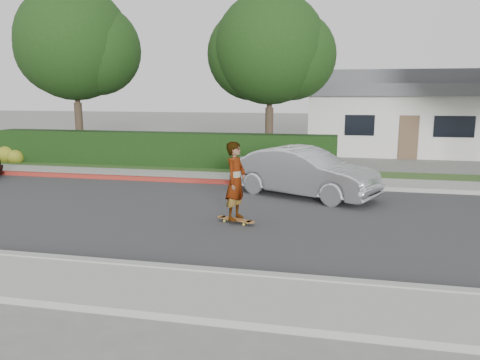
# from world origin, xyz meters

# --- Properties ---
(ground) EXTENTS (120.00, 120.00, 0.00)m
(ground) POSITION_xyz_m (0.00, 0.00, 0.00)
(ground) COLOR slate
(ground) RESTS_ON ground
(road) EXTENTS (60.00, 8.00, 0.01)m
(road) POSITION_xyz_m (0.00, 0.00, 0.01)
(road) COLOR #2D2D30
(road) RESTS_ON ground
(curb_near) EXTENTS (60.00, 0.20, 0.15)m
(curb_near) POSITION_xyz_m (0.00, -4.10, 0.07)
(curb_near) COLOR #9E9E99
(curb_near) RESTS_ON ground
(sidewalk_near) EXTENTS (60.00, 1.60, 0.12)m
(sidewalk_near) POSITION_xyz_m (0.00, -5.00, 0.06)
(sidewalk_near) COLOR gray
(sidewalk_near) RESTS_ON ground
(curb_far) EXTENTS (60.00, 0.20, 0.15)m
(curb_far) POSITION_xyz_m (0.00, 4.10, 0.07)
(curb_far) COLOR #9E9E99
(curb_far) RESTS_ON ground
(curb_red_section) EXTENTS (12.00, 0.21, 0.15)m
(curb_red_section) POSITION_xyz_m (-5.00, 4.10, 0.08)
(curb_red_section) COLOR maroon
(curb_red_section) RESTS_ON ground
(sidewalk_far) EXTENTS (60.00, 1.60, 0.12)m
(sidewalk_far) POSITION_xyz_m (0.00, 5.00, 0.06)
(sidewalk_far) COLOR gray
(sidewalk_far) RESTS_ON ground
(planting_strip) EXTENTS (60.00, 1.60, 0.10)m
(planting_strip) POSITION_xyz_m (0.00, 6.60, 0.05)
(planting_strip) COLOR #2D4C1E
(planting_strip) RESTS_ON ground
(hedge) EXTENTS (15.00, 1.00, 1.50)m
(hedge) POSITION_xyz_m (-3.00, 7.20, 0.75)
(hedge) COLOR black
(hedge) RESTS_ON ground
(flowering_shrub) EXTENTS (1.40, 1.00, 0.90)m
(flowering_shrub) POSITION_xyz_m (-10.01, 6.74, 0.33)
(flowering_shrub) COLOR #2D4C19
(flowering_shrub) RESTS_ON ground
(tree_left) EXTENTS (5.99, 5.21, 8.00)m
(tree_left) POSITION_xyz_m (-7.51, 8.69, 5.26)
(tree_left) COLOR #33261C
(tree_left) RESTS_ON ground
(tree_center) EXTENTS (5.66, 4.84, 7.44)m
(tree_center) POSITION_xyz_m (1.49, 9.19, 4.90)
(tree_center) COLOR #33261C
(tree_center) RESTS_ON ground
(house) EXTENTS (10.60, 8.60, 4.30)m
(house) POSITION_xyz_m (8.00, 16.00, 2.10)
(house) COLOR beige
(house) RESTS_ON ground
(skateboard) EXTENTS (1.08, 0.59, 0.10)m
(skateboard) POSITION_xyz_m (2.15, -0.68, 0.09)
(skateboard) COLOR gold
(skateboard) RESTS_ON ground
(skateboarder) EXTENTS (0.61, 0.79, 1.92)m
(skateboarder) POSITION_xyz_m (2.15, -0.68, 1.07)
(skateboarder) COLOR white
(skateboarder) RESTS_ON skateboard
(car_silver) EXTENTS (4.85, 3.38, 1.52)m
(car_silver) POSITION_xyz_m (3.53, 2.75, 0.76)
(car_silver) COLOR silver
(car_silver) RESTS_ON ground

